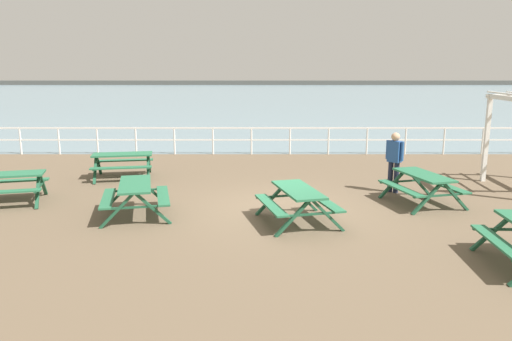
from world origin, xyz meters
name	(u,v)px	position (x,y,z in m)	size (l,w,h in m)	color
ground_plane	(279,212)	(0.00, 0.00, -0.10)	(30.00, 24.00, 0.20)	brown
sea_band	(260,95)	(0.00, 52.75, 0.00)	(142.00, 90.00, 0.01)	gray
distant_shoreline	(258,85)	(0.00, 95.75, 0.00)	(142.00, 6.00, 1.80)	#4C4C47
seaward_railing	(270,136)	(0.00, 7.75, 0.73)	(23.07, 0.07, 1.08)	white
picnic_table_near_right	(422,181)	(3.60, 0.40, 0.58)	(1.91, 2.12, 0.80)	#286B47
picnic_table_mid_centre	(122,160)	(-4.73, 3.40, 0.58)	(2.03, 1.80, 0.80)	#286B47
picnic_table_far_left	(297,197)	(0.34, -1.13, 0.58)	(1.90, 2.12, 0.80)	#286B47
picnic_table_far_right	(135,191)	(-3.37, -0.61, 0.58)	(1.86, 2.08, 0.80)	#286B47
picnic_table_seaward	(6,181)	(-6.87, 0.45, 0.58)	(2.11, 1.90, 0.80)	#286B47
visitor	(394,158)	(3.20, 1.61, 0.95)	(0.40, 0.40, 1.66)	#1E2338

